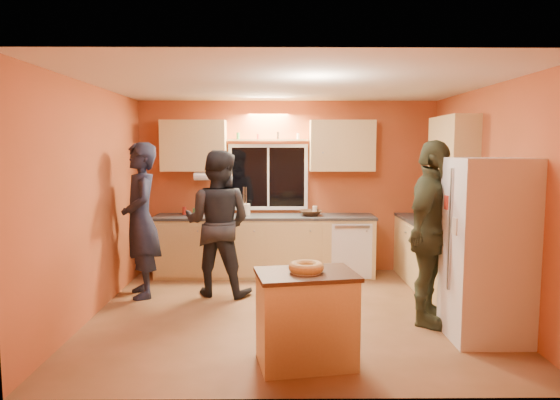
{
  "coord_description": "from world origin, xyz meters",
  "views": [
    {
      "loc": [
        -0.19,
        -5.6,
        1.9
      ],
      "look_at": [
        -0.14,
        0.4,
        1.27
      ],
      "focal_mm": 32.0,
      "sensor_mm": 36.0,
      "label": 1
    }
  ],
  "objects_px": {
    "refrigerator": "(487,250)",
    "island": "(306,318)",
    "person_left": "(141,220)",
    "person_right": "(431,233)",
    "person_center": "(218,223)"
  },
  "relations": [
    {
      "from": "island",
      "to": "person_left",
      "type": "height_order",
      "value": "person_left"
    },
    {
      "from": "island",
      "to": "person_left",
      "type": "relative_size",
      "value": 0.48
    },
    {
      "from": "refrigerator",
      "to": "person_center",
      "type": "height_order",
      "value": "person_center"
    },
    {
      "from": "person_left",
      "to": "person_right",
      "type": "bearing_deg",
      "value": 50.83
    },
    {
      "from": "refrigerator",
      "to": "island",
      "type": "relative_size",
      "value": 1.92
    },
    {
      "from": "refrigerator",
      "to": "island",
      "type": "distance_m",
      "value": 1.96
    },
    {
      "from": "island",
      "to": "person_left",
      "type": "xyz_separation_m",
      "value": [
        -1.98,
        2.05,
        0.57
      ]
    },
    {
      "from": "person_left",
      "to": "island",
      "type": "bearing_deg",
      "value": 22.15
    },
    {
      "from": "person_left",
      "to": "person_right",
      "type": "height_order",
      "value": "person_right"
    },
    {
      "from": "person_left",
      "to": "person_center",
      "type": "height_order",
      "value": "person_left"
    },
    {
      "from": "person_left",
      "to": "person_right",
      "type": "xyz_separation_m",
      "value": [
        3.37,
        -1.06,
        0.01
      ]
    },
    {
      "from": "island",
      "to": "person_center",
      "type": "relative_size",
      "value": 0.5
    },
    {
      "from": "refrigerator",
      "to": "person_center",
      "type": "bearing_deg",
      "value": 151.29
    },
    {
      "from": "refrigerator",
      "to": "person_left",
      "type": "bearing_deg",
      "value": 158.73
    },
    {
      "from": "refrigerator",
      "to": "person_left",
      "type": "distance_m",
      "value": 4.07
    }
  ]
}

